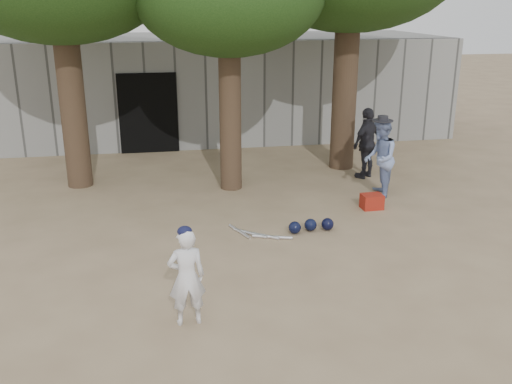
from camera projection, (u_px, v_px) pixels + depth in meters
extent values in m
plane|color=#937C5E|center=(230.00, 271.00, 8.97)|extent=(70.00, 70.00, 0.00)
imported|color=white|center=(187.00, 277.00, 7.32)|extent=(0.51, 0.36, 1.33)
imported|color=#7D91C2|center=(380.00, 158.00, 12.15)|extent=(0.87, 0.99, 1.70)
imported|color=#222227|center=(367.00, 143.00, 13.49)|extent=(1.05, 0.90, 1.69)
cube|color=#A71F16|center=(372.00, 201.00, 11.64)|extent=(0.43, 0.33, 0.30)
cube|color=gray|center=(191.00, 96.00, 15.96)|extent=(16.00, 0.35, 3.00)
cube|color=black|center=(148.00, 113.00, 15.70)|extent=(1.60, 0.08, 2.20)
cube|color=slate|center=(186.00, 84.00, 18.29)|extent=(16.00, 5.00, 3.00)
sphere|color=black|center=(295.00, 228.00, 10.39)|extent=(0.23, 0.23, 0.23)
sphere|color=black|center=(311.00, 225.00, 10.51)|extent=(0.23, 0.23, 0.23)
sphere|color=black|center=(328.00, 224.00, 10.55)|extent=(0.23, 0.23, 0.23)
cylinder|color=silver|center=(240.00, 231.00, 10.44)|extent=(0.32, 0.69, 0.06)
cylinder|color=silver|center=(250.00, 233.00, 10.36)|extent=(0.56, 0.54, 0.06)
cylinder|color=silver|center=(261.00, 235.00, 10.28)|extent=(0.61, 0.48, 0.06)
cylinder|color=silver|center=(272.00, 237.00, 10.19)|extent=(0.70, 0.28, 0.06)
cylinder|color=brown|center=(68.00, 64.00, 12.29)|extent=(0.56, 0.56, 5.50)
cylinder|color=brown|center=(230.00, 77.00, 12.19)|extent=(0.48, 0.48, 5.00)
cylinder|color=brown|center=(347.00, 51.00, 13.69)|extent=(0.60, 0.60, 5.80)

